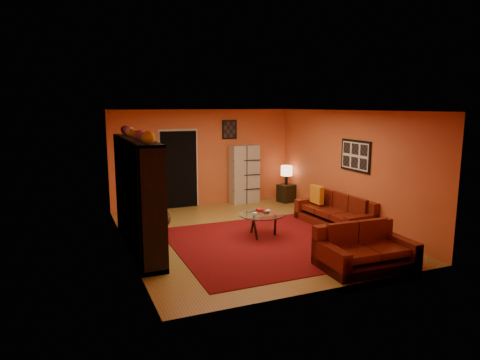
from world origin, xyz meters
name	(u,v)px	position (x,y,z in m)	size (l,w,h in m)	color
floor	(248,234)	(0.00, 0.00, 0.00)	(6.00, 6.00, 0.00)	brown
ceiling	(248,111)	(0.00, 0.00, 2.60)	(6.00, 6.00, 0.00)	white
wall_back	(204,158)	(0.00, 3.00, 1.30)	(6.00, 6.00, 0.00)	#CD572D
wall_front	(332,204)	(0.00, -3.00, 1.30)	(6.00, 6.00, 0.00)	#CD572D
wall_left	(125,182)	(-2.50, 0.00, 1.30)	(6.00, 6.00, 0.00)	#CD572D
wall_right	(347,167)	(2.50, 0.00, 1.30)	(6.00, 6.00, 0.00)	#CD572D
rug	(266,243)	(0.10, -0.70, 0.01)	(3.60, 3.60, 0.01)	#52090C
doorway	(179,170)	(-0.70, 2.96, 1.02)	(0.95, 0.10, 2.04)	black
wall_art_right	(356,156)	(2.48, -0.30, 1.60)	(0.03, 1.00, 0.70)	black
wall_art_back	(229,130)	(0.75, 2.98, 2.05)	(0.42, 0.03, 0.52)	black
entertainment_unit	(137,194)	(-2.27, 0.00, 1.05)	(0.45, 3.00, 2.10)	black
tv	(140,197)	(-2.23, 0.07, 0.99)	(0.12, 0.94, 0.54)	black
sofa	(337,213)	(2.13, -0.17, 0.29)	(0.93, 2.05, 0.85)	#4E110A
loveseat	(363,250)	(1.08, -2.41, 0.28)	(1.59, 0.98, 0.85)	#4E110A
throw_pillow	(317,195)	(1.95, 0.39, 0.63)	(0.12, 0.42, 0.42)	orange
coffee_table	(261,216)	(0.20, -0.25, 0.43)	(0.95, 0.95, 0.47)	silver
storage_cabinet	(244,174)	(1.12, 2.80, 0.81)	(0.81, 0.36, 1.62)	#B3AFA6
bowl_chair	(157,220)	(-1.75, 0.92, 0.27)	(0.62, 0.62, 0.51)	black
side_table	(286,193)	(2.25, 2.42, 0.25)	(0.40, 0.40, 0.50)	black
table_lamp	(287,171)	(2.25, 2.42, 0.88)	(0.32, 0.32, 0.54)	black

